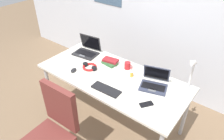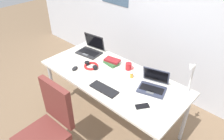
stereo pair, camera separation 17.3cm
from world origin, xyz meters
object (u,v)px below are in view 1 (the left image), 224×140
at_px(cell_phone, 146,104).
at_px(headphones, 90,67).
at_px(laptop_mid_desk, 154,83).
at_px(office_chair, 52,139).
at_px(pill_bottle, 132,74).
at_px(laptop_far_corner, 87,50).
at_px(coffee_mug, 128,66).
at_px(external_keyboard, 106,89).
at_px(desk_lamp, 190,76).
at_px(book_stack, 110,62).
at_px(computer_mouse, 73,70).

relative_size(cell_phone, headphones, 0.64).
height_order(laptop_mid_desk, office_chair, office_chair).
bearing_deg(cell_phone, office_chair, -98.29).
bearing_deg(pill_bottle, laptop_mid_desk, -0.24).
distance_m(laptop_far_corner, pill_bottle, 0.80).
bearing_deg(cell_phone, pill_bottle, 175.92).
bearing_deg(cell_phone, headphones, -153.90).
height_order(headphones, coffee_mug, coffee_mug).
bearing_deg(coffee_mug, external_keyboard, -83.78).
distance_m(desk_lamp, coffee_mug, 0.76).
xyz_separation_m(desk_lamp, book_stack, (-0.98, -0.09, -0.17)).
height_order(laptop_far_corner, laptop_mid_desk, laptop_far_corner).
height_order(computer_mouse, cell_phone, computer_mouse).
bearing_deg(laptop_mid_desk, external_keyboard, -134.85).
relative_size(laptop_mid_desk, external_keyboard, 1.06).
bearing_deg(external_keyboard, laptop_mid_desk, 42.31).
xyz_separation_m(laptop_mid_desk, coffee_mug, (-0.43, 0.11, 0.00)).
bearing_deg(laptop_mid_desk, coffee_mug, 165.49).
xyz_separation_m(laptop_mid_desk, computer_mouse, (-0.91, -0.34, -0.03)).
height_order(desk_lamp, laptop_mid_desk, desk_lamp).
relative_size(desk_lamp, office_chair, 0.41).
bearing_deg(book_stack, desk_lamp, 5.02).
xyz_separation_m(laptop_mid_desk, headphones, (-0.81, -0.16, -0.03)).
bearing_deg(pill_bottle, office_chair, -105.76).
relative_size(desk_lamp, laptop_far_corner, 1.13).
bearing_deg(laptop_mid_desk, headphones, -168.47).
bearing_deg(laptop_mid_desk, laptop_far_corner, 175.55).
relative_size(computer_mouse, headphones, 0.45).
distance_m(pill_bottle, office_chair, 1.11).
relative_size(laptop_mid_desk, office_chair, 0.36).
relative_size(pill_bottle, coffee_mug, 0.70).
bearing_deg(pill_bottle, computer_mouse, -150.94).
height_order(cell_phone, headphones, headphones).
distance_m(laptop_far_corner, office_chair, 1.26).
relative_size(computer_mouse, pill_bottle, 1.22).
bearing_deg(office_chair, book_stack, 94.70).
xyz_separation_m(laptop_far_corner, headphones, (0.28, -0.25, -0.03)).
bearing_deg(headphones, computer_mouse, -120.14).
bearing_deg(book_stack, office_chair, -85.30).
distance_m(laptop_mid_desk, pill_bottle, 0.29).
distance_m(desk_lamp, cell_phone, 0.55).
height_order(book_stack, coffee_mug, coffee_mug).
relative_size(headphones, office_chair, 0.22).
bearing_deg(cell_phone, coffee_mug, 175.81).
distance_m(external_keyboard, coffee_mug, 0.49).
relative_size(computer_mouse, book_stack, 0.45).
distance_m(laptop_mid_desk, coffee_mug, 0.44).
bearing_deg(desk_lamp, external_keyboard, -142.59).
height_order(desk_lamp, coffee_mug, desk_lamp).
bearing_deg(external_keyboard, headphones, 151.39).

